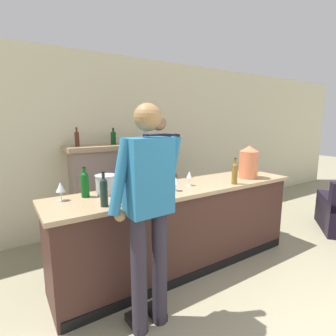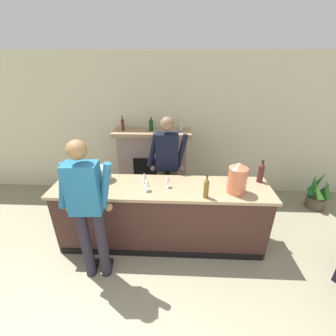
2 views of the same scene
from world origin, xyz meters
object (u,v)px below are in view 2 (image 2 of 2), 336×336
object	(u,v)px
fireplace_stone	(153,163)
wine_glass_front_left	(147,184)
ice_bucket_steel	(104,173)
wine_glass_front_right	(144,176)
wine_bottle_merlot_tall	(83,183)
wine_bottle_port_short	(206,188)
wine_glass_by_dispenser	(168,179)
potted_plant_corner	(318,194)
person_customer	(88,209)
wine_bottle_cabernet_heavy	(89,170)
person_bartender	(167,166)
copper_dispenser	(237,178)
wine_bottle_burgundy_dark	(261,172)
wine_glass_back_row	(74,171)

from	to	relation	value
fireplace_stone	wine_glass_front_left	bearing A→B (deg)	-86.83
ice_bucket_steel	wine_glass_front_right	world-z (taller)	ice_bucket_steel
wine_bottle_merlot_tall	wine_bottle_port_short	size ratio (longest dim) A/B	1.00
wine_glass_by_dispenser	potted_plant_corner	bearing A→B (deg)	20.73
person_customer	ice_bucket_steel	distance (m)	0.81
wine_glass_front_right	wine_bottle_port_short	bearing A→B (deg)	-22.50
wine_bottle_cabernet_heavy	wine_glass_by_dispenser	bearing A→B (deg)	-9.11
person_bartender	copper_dispenser	world-z (taller)	person_bartender
ice_bucket_steel	wine_bottle_merlot_tall	bearing A→B (deg)	-112.52
wine_bottle_port_short	wine_glass_front_left	distance (m)	0.78
person_customer	wine_glass_by_dispenser	xyz separation A→B (m)	(0.89, 0.62, 0.07)
wine_bottle_cabernet_heavy	wine_bottle_port_short	distance (m)	1.71
fireplace_stone	wine_bottle_merlot_tall	xyz separation A→B (m)	(-0.74, -1.61, 0.43)
wine_bottle_cabernet_heavy	wine_glass_front_right	size ratio (longest dim) A/B	1.93
wine_glass_front_left	wine_glass_by_dispenser	bearing A→B (deg)	23.03
wine_bottle_merlot_tall	wine_glass_front_right	world-z (taller)	wine_bottle_merlot_tall
potted_plant_corner	wine_bottle_burgundy_dark	world-z (taller)	wine_bottle_burgundy_dark
ice_bucket_steel	fireplace_stone	bearing A→B (deg)	64.68
wine_glass_by_dispenser	wine_bottle_cabernet_heavy	bearing A→B (deg)	170.89
wine_glass_front_left	person_bartender	bearing A→B (deg)	72.49
potted_plant_corner	copper_dispenser	xyz separation A→B (m)	(-1.90, -1.16, 0.93)
ice_bucket_steel	wine_bottle_burgundy_dark	xyz separation A→B (m)	(2.26, 0.03, 0.05)
person_customer	wine_bottle_merlot_tall	distance (m)	0.48
copper_dispenser	wine_glass_front_left	distance (m)	1.19
person_customer	wine_bottle_burgundy_dark	world-z (taller)	person_customer
person_customer	wine_bottle_burgundy_dark	xyz separation A→B (m)	(2.20, 0.84, 0.10)
fireplace_stone	ice_bucket_steel	world-z (taller)	fireplace_stone
ice_bucket_steel	wine_bottle_merlot_tall	world-z (taller)	wine_bottle_merlot_tall
potted_plant_corner	wine_glass_back_row	xyz separation A→B (m)	(-4.20, -0.88, 0.84)
wine_glass_front_left	fireplace_stone	bearing A→B (deg)	93.17
fireplace_stone	person_bartender	size ratio (longest dim) A/B	0.91
wine_bottle_merlot_tall	wine_glass_back_row	xyz separation A→B (m)	(-0.29, 0.38, -0.01)
person_bartender	person_customer	bearing A→B (deg)	-124.12
wine_bottle_merlot_tall	wine_glass_front_left	xyz separation A→B (m)	(0.83, 0.08, -0.03)
wine_glass_front_left	wine_glass_front_right	bearing A→B (deg)	105.88
wine_glass_back_row	wine_bottle_burgundy_dark	bearing A→B (deg)	0.59
wine_glass_by_dispenser	wine_glass_back_row	bearing A→B (deg)	172.36
fireplace_stone	copper_dispenser	world-z (taller)	fireplace_stone
fireplace_stone	wine_glass_by_dispenser	bearing A→B (deg)	-75.88
person_bartender	wine_bottle_burgundy_dark	bearing A→B (deg)	-17.11
wine_bottle_cabernet_heavy	wine_glass_front_right	xyz separation A→B (m)	(0.82, -0.08, -0.03)
wine_glass_by_dispenser	person_customer	bearing A→B (deg)	-144.85
wine_bottle_port_short	wine_glass_by_dispenser	size ratio (longest dim) A/B	1.83
potted_plant_corner	wine_bottle_cabernet_heavy	size ratio (longest dim) A/B	2.30
fireplace_stone	person_customer	distance (m)	2.13
wine_glass_by_dispenser	ice_bucket_steel	bearing A→B (deg)	169.16
potted_plant_corner	wine_glass_by_dispenser	bearing A→B (deg)	-159.27
person_bartender	wine_bottle_burgundy_dark	xyz separation A→B (m)	(1.36, -0.42, 0.13)
ice_bucket_steel	wine_bottle_merlot_tall	distance (m)	0.41
wine_glass_front_left	wine_glass_front_right	world-z (taller)	wine_glass_front_right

